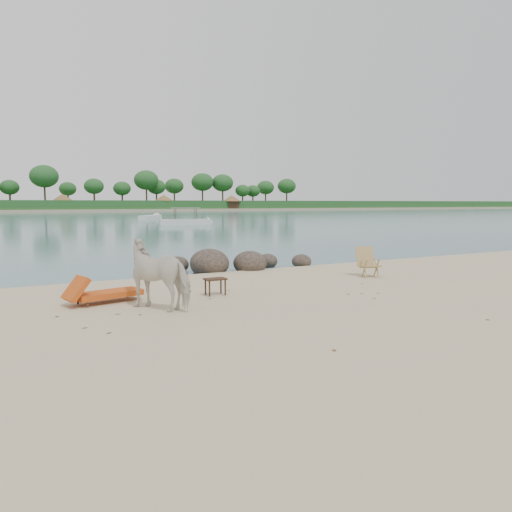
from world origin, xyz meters
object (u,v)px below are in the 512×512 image
Objects in this scene: lounge_chair at (108,291)px; cow at (161,274)px; side_table at (215,288)px; boulders at (224,265)px; deck_chair at (371,263)px.

cow is at bearing -65.56° from lounge_chair.
cow is 0.95× the size of lounge_chair.
lounge_chair reaches higher than side_table.
cow reaches higher than lounge_chair.
boulders reaches higher than side_table.
boulders is at bearing 26.18° from lounge_chair.
lounge_chair is 8.25m from deck_chair.
cow is at bearing -148.43° from deck_chair.
deck_chair is at bearing -49.86° from boulders.
cow is at bearing -127.81° from boulders.
deck_chair is at bearing 5.10° from side_table.
cow is 7.45m from deck_chair.
side_table is (1.68, 0.78, -0.56)m from cow.
side_table is 5.68m from deck_chair.
cow is 1.94m from side_table.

